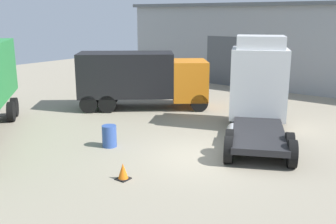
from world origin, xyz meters
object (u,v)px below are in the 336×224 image
object	(u,v)px
tractor_unit_white	(258,87)
box_truck_orange	(142,77)
oil_drum	(109,136)
traffic_cone	(123,172)

from	to	relation	value
tractor_unit_white	box_truck_orange	world-z (taller)	tractor_unit_white
tractor_unit_white	oil_drum	world-z (taller)	tractor_unit_white
tractor_unit_white	oil_drum	size ratio (longest dim) A/B	8.12
oil_drum	traffic_cone	xyz separation A→B (m)	(2.67, -2.05, -0.19)
box_truck_orange	traffic_cone	xyz separation A→B (m)	(6.00, -7.98, -1.54)
tractor_unit_white	traffic_cone	xyz separation A→B (m)	(-1.02, -7.87, -1.75)
oil_drum	tractor_unit_white	bearing A→B (deg)	57.64
box_truck_orange	traffic_cone	world-z (taller)	box_truck_orange
tractor_unit_white	traffic_cone	world-z (taller)	tractor_unit_white
traffic_cone	box_truck_orange	bearing A→B (deg)	126.96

